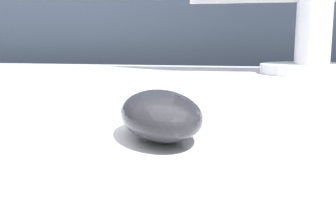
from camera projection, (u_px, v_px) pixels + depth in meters
The scene contains 3 objects.
partition_panel at pixel (201, 84), 1.21m from camera, with size 5.00×0.03×1.40m.
computer_mouse_near at pixel (160, 114), 0.29m from camera, with size 0.10×0.12×0.04m.
keyboard at pixel (109, 88), 0.50m from camera, with size 0.43×0.18×0.02m.
Camera 1 is at (0.12, -0.51, 0.84)m, focal length 42.00 mm.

